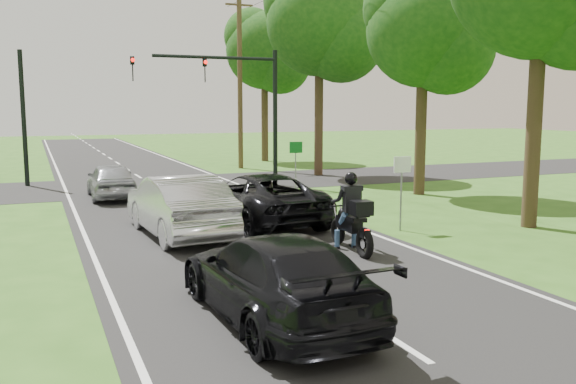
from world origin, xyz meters
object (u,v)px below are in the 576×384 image
at_px(sign_green, 296,155).
at_px(traffic_signal, 235,93).
at_px(silver_sedan, 179,205).
at_px(sign_white, 402,175).
at_px(utility_pole_far, 240,79).
at_px(silver_suv, 111,180).
at_px(motorcycle_rider, 352,220).
at_px(dark_car_behind, 275,277).
at_px(dark_suv, 259,198).

bearing_deg(sign_green, traffic_signal, 117.38).
height_order(silver_sedan, sign_white, sign_white).
height_order(utility_pole_far, sign_green, utility_pole_far).
relative_size(silver_suv, sign_white, 1.91).
bearing_deg(utility_pole_far, silver_suv, -131.69).
height_order(motorcycle_rider, sign_white, sign_white).
distance_m(motorcycle_rider, silver_suv, 12.14).
relative_size(dark_car_behind, sign_white, 2.34).
height_order(traffic_signal, sign_green, traffic_signal).
xyz_separation_m(motorcycle_rider, sign_green, (2.72, 9.71, 0.82)).
bearing_deg(motorcycle_rider, utility_pole_far, 83.06).
bearing_deg(dark_suv, silver_sedan, 14.33).
distance_m(silver_sedan, utility_pole_far, 19.34).
bearing_deg(dark_car_behind, sign_green, -116.84).
xyz_separation_m(silver_sedan, traffic_signal, (4.64, 9.31, 3.29)).
relative_size(traffic_signal, sign_green, 3.00).
bearing_deg(dark_suv, silver_suv, -67.73).
bearing_deg(dark_car_behind, traffic_signal, -107.84).
bearing_deg(dark_suv, motorcycle_rider, 96.69).
distance_m(dark_suv, dark_car_behind, 8.51).
distance_m(silver_suv, utility_pole_far, 13.32).
bearing_deg(silver_sedan, silver_suv, -87.57).
relative_size(motorcycle_rider, silver_suv, 0.57).
distance_m(silver_suv, sign_green, 7.31).
distance_m(motorcycle_rider, silver_sedan, 4.88).
xyz_separation_m(motorcycle_rider, dark_suv, (-0.83, 4.31, -0.00)).
xyz_separation_m(dark_suv, dark_car_behind, (-2.67, -8.08, -0.04)).
bearing_deg(sign_green, silver_sedan, -134.58).
bearing_deg(sign_green, dark_suv, -123.33).
height_order(traffic_signal, utility_pole_far, utility_pole_far).
xyz_separation_m(motorcycle_rider, dark_car_behind, (-3.51, -3.77, -0.04)).
relative_size(motorcycle_rider, sign_green, 1.08).
bearing_deg(sign_white, dark_suv, 142.27).
relative_size(dark_suv, sign_white, 2.58).
distance_m(traffic_signal, sign_white, 11.39).
xyz_separation_m(silver_sedan, utility_pole_far, (7.51, 17.32, 4.24)).
relative_size(utility_pole_far, sign_green, 4.71).
relative_size(silver_sedan, sign_white, 2.39).
height_order(motorcycle_rider, dark_suv, motorcycle_rider).
bearing_deg(utility_pole_far, sign_white, -94.51).
bearing_deg(silver_suv, dark_car_behind, 94.03).
relative_size(dark_suv, sign_green, 2.58).
bearing_deg(sign_green, sign_white, -91.43).
relative_size(silver_sedan, traffic_signal, 0.80).
bearing_deg(motorcycle_rider, silver_sedan, 139.64).
relative_size(dark_suv, traffic_signal, 0.86).
height_order(dark_car_behind, traffic_signal, traffic_signal).
height_order(dark_car_behind, utility_pole_far, utility_pole_far).
bearing_deg(sign_green, utility_pole_far, 83.27).
xyz_separation_m(dark_car_behind, sign_white, (6.03, 5.48, 0.87)).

